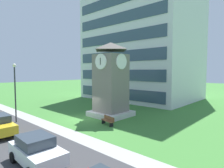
# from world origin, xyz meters

# --- Properties ---
(ground_plane) EXTENTS (160.00, 160.00, 0.00)m
(ground_plane) POSITION_xyz_m (0.00, 0.00, 0.00)
(ground_plane) COLOR #3D7A33
(street_asphalt) EXTENTS (120.00, 7.20, 0.01)m
(street_asphalt) POSITION_xyz_m (0.00, -8.59, 0.00)
(street_asphalt) COLOR #38383A
(street_asphalt) RESTS_ON ground
(kerb_strip) EXTENTS (120.00, 1.60, 0.01)m
(kerb_strip) POSITION_xyz_m (0.00, -4.19, 0.00)
(kerb_strip) COLOR #9E9E99
(kerb_strip) RESTS_ON ground
(office_building) EXTENTS (20.26, 15.45, 22.40)m
(office_building) POSITION_xyz_m (-4.65, 18.76, 11.20)
(office_building) COLOR silver
(office_building) RESTS_ON ground
(clock_tower) EXTENTS (4.35, 4.35, 8.92)m
(clock_tower) POSITION_xyz_m (1.47, 3.07, 3.93)
(clock_tower) COLOR slate
(clock_tower) RESTS_ON ground
(park_bench) EXTENTS (1.86, 0.86, 0.88)m
(park_bench) POSITION_xyz_m (3.89, 0.04, 0.46)
(park_bench) COLOR brown
(park_bench) RESTS_ON ground
(street_lamp) EXTENTS (0.36, 0.36, 6.27)m
(street_lamp) POSITION_xyz_m (-4.06, -5.93, 3.85)
(street_lamp) COLOR #333338
(street_lamp) RESTS_ON ground
(tree_streetside) EXTENTS (2.83, 2.83, 5.29)m
(tree_streetside) POSITION_xyz_m (-4.36, 11.65, 3.84)
(tree_streetside) COLOR #513823
(tree_streetside) RESTS_ON ground
(parked_car_white) EXTENTS (4.16, 2.17, 1.69)m
(parked_car_white) POSITION_xyz_m (6.46, -8.64, 0.86)
(parked_car_white) COLOR silver
(parked_car_white) RESTS_ON ground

